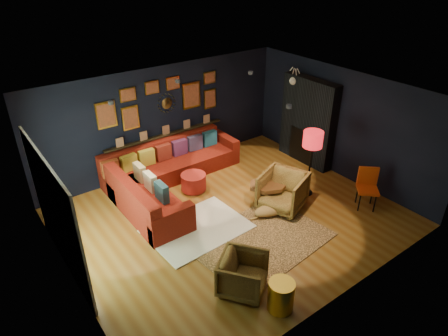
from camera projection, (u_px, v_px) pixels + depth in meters
floor at (232, 217)px, 8.37m from camera, size 6.50×6.50×0.00m
room_walls at (233, 149)px, 7.60m from camera, size 6.50×6.50×6.50m
sectional at (163, 177)px, 9.17m from camera, size 3.41×2.69×0.86m
ledge at (166, 135)px, 9.81m from camera, size 3.20×0.12×0.04m
gallery_wall at (162, 100)px, 9.39m from camera, size 3.15×0.04×1.02m
sunburst_mirror at (167, 103)px, 9.51m from camera, size 0.47×0.16×0.47m
fireplace at (307, 124)px, 10.11m from camera, size 0.31×1.60×2.20m
deer_head at (298, 80)px, 9.98m from camera, size 0.50×0.28×0.45m
sliding_door at (56, 214)px, 6.59m from camera, size 0.06×2.80×2.20m
ceiling_spots at (208, 89)px, 7.69m from camera, size 3.30×2.50×0.06m
shag_rug at (198, 229)px, 8.01m from camera, size 2.01×1.51×0.03m
leopard_rug at (261, 240)px, 7.70m from camera, size 2.70×2.06×0.01m
coffee_table at (269, 187)px, 8.70m from camera, size 1.09×0.97×0.45m
pouf at (194, 182)px, 9.20m from camera, size 0.58×0.58×0.38m
armchair_left at (243, 273)px, 6.43m from camera, size 0.98×0.98×0.74m
armchair_right at (283, 189)px, 8.47m from camera, size 1.09×1.13×0.91m
gold_stool at (281, 295)px, 6.16m from camera, size 0.41×0.41×0.52m
orange_chair at (368, 184)px, 8.50m from camera, size 0.60×0.60×0.90m
floor_lamp at (313, 142)px, 8.55m from camera, size 0.43×0.43×1.55m
dog at (271, 208)px, 8.35m from camera, size 1.12×0.75×0.32m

